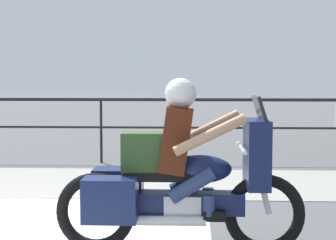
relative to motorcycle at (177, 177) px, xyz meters
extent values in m
cube|color=#99968E|center=(-1.64, 3.28, -0.70)|extent=(44.00, 2.40, 0.01)
cube|color=black|center=(-1.64, 5.15, 0.52)|extent=(36.00, 0.04, 0.06)
cube|color=black|center=(-1.64, 5.15, -0.01)|extent=(36.00, 0.03, 0.04)
cylinder|color=black|center=(-1.64, 5.15, -0.08)|extent=(0.05, 0.05, 1.26)
torus|color=black|center=(0.81, 0.00, -0.34)|extent=(0.74, 0.11, 0.74)
torus|color=black|center=(-0.77, 0.00, -0.34)|extent=(0.74, 0.11, 0.74)
cube|color=#141E47|center=(0.02, 0.00, -0.24)|extent=(1.20, 0.22, 0.20)
cube|color=silver|center=(0.05, 0.00, -0.29)|extent=(0.34, 0.26, 0.26)
ellipsoid|color=#141E47|center=(0.21, 0.00, 0.08)|extent=(0.59, 0.30, 0.26)
cube|color=black|center=(-0.14, 0.00, 0.02)|extent=(0.69, 0.28, 0.08)
cube|color=#141E47|center=(0.73, 0.00, 0.23)|extent=(0.20, 0.56, 0.62)
cube|color=#1E232B|center=(0.75, 0.00, 0.64)|extent=(0.10, 0.47, 0.24)
cylinder|color=silver|center=(0.59, 0.00, 0.28)|extent=(0.04, 0.70, 0.04)
cylinder|color=silver|center=(-0.17, -0.16, -0.37)|extent=(0.87, 0.09, 0.09)
cube|color=#141E47|center=(-0.59, -0.24, -0.16)|extent=(0.48, 0.28, 0.39)
cube|color=#141E47|center=(-0.59, 0.24, -0.16)|extent=(0.48, 0.28, 0.39)
cylinder|color=silver|center=(0.78, 0.00, -0.05)|extent=(0.19, 0.06, 0.56)
cube|color=#4C1E0F|center=(-0.01, 0.00, 0.35)|extent=(0.32, 0.36, 0.63)
sphere|color=tan|center=(0.03, 0.00, 0.75)|extent=(0.23, 0.23, 0.23)
sphere|color=silver|center=(0.03, 0.00, 0.77)|extent=(0.29, 0.29, 0.29)
cylinder|color=navy|center=(0.14, -0.15, -0.04)|extent=(0.44, 0.13, 0.34)
cylinder|color=navy|center=(0.29, -0.15, -0.22)|extent=(0.11, 0.11, 0.19)
cube|color=black|center=(0.34, -0.15, -0.32)|extent=(0.20, 0.10, 0.09)
cylinder|color=navy|center=(0.14, 0.15, -0.04)|extent=(0.44, 0.13, 0.34)
cylinder|color=navy|center=(0.29, 0.15, -0.22)|extent=(0.11, 0.11, 0.19)
cube|color=black|center=(0.34, 0.15, -0.32)|extent=(0.20, 0.10, 0.09)
cylinder|color=tan|center=(0.29, -0.30, 0.43)|extent=(0.64, 0.09, 0.38)
cylinder|color=tan|center=(0.29, 0.30, 0.43)|extent=(0.64, 0.09, 0.38)
cube|color=#2D4723|center=(-0.31, 0.00, 0.23)|extent=(0.39, 0.26, 0.37)
camera|label=1|loc=(0.14, -4.69, 0.90)|focal=55.00mm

